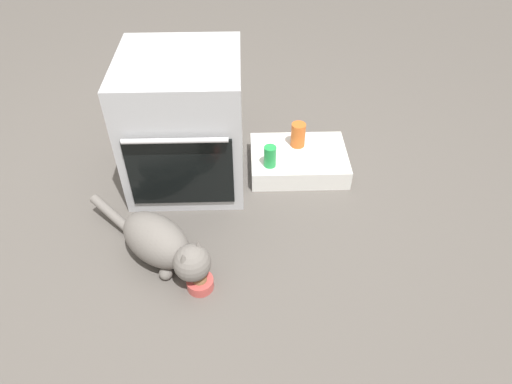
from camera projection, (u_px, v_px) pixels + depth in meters
name	position (u px, v px, depth m)	size (l,w,h in m)	color
ground	(195.00, 222.00, 2.31)	(8.00, 8.00, 0.00)	#56514C
oven	(184.00, 122.00, 2.35)	(0.59, 0.64, 0.69)	#B7BABF
pantry_cabinet	(298.00, 160.00, 2.59)	(0.53, 0.39, 0.11)	white
food_bowl	(200.00, 283.00, 2.00)	(0.12, 0.12, 0.08)	#C64C47
cat	(162.00, 244.00, 2.04)	(0.63, 0.56, 0.24)	slate
sauce_jar	(298.00, 135.00, 2.56)	(0.08, 0.08, 0.14)	#D16023
soda_can	(270.00, 156.00, 2.43)	(0.07, 0.07, 0.12)	green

